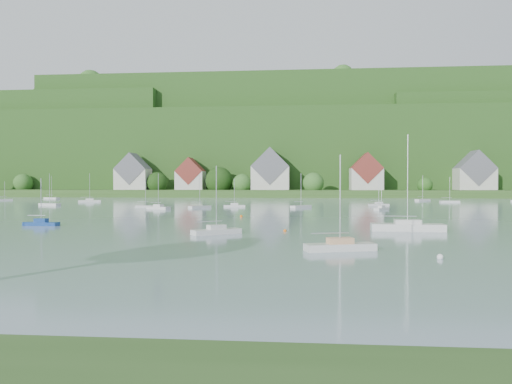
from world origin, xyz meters
TOP-DOWN VIEW (x-y plane):
  - far_shore_strip at (0.00, 200.00)m, footprint 600.00×60.00m
  - forested_ridge at (0.39, 268.57)m, footprint 620.00×181.22m
  - village_building_0 at (-55.00, 187.00)m, footprint 14.00×10.40m
  - village_building_1 at (-30.00, 189.00)m, footprint 12.00×9.36m
  - village_building_2 at (5.00, 188.00)m, footprint 16.00×11.44m
  - village_building_3 at (45.00, 186.00)m, footprint 13.00×10.40m
  - village_building_4 at (90.00, 190.00)m, footprint 15.00×10.40m
  - near_sailboat_1 at (-17.44, 42.45)m, footprint 4.80×1.62m
  - near_sailboat_2 at (20.59, 21.23)m, footprint 6.22×3.32m
  - near_sailboat_3 at (7.94, 33.52)m, footprint 5.48×4.69m
  - near_sailboat_4 at (30.07, 39.35)m, footprint 8.66×2.86m
  - mooring_buoy_1 at (27.71, 17.36)m, footprint 0.49×0.49m
  - mooring_buoy_2 at (15.49, 37.07)m, footprint 0.38×0.38m
  - mooring_buoy_3 at (7.43, 61.34)m, footprint 0.47×0.47m
  - far_sailboat_cluster at (10.83, 115.45)m, footprint 200.58×68.42m

SIDE VIEW (x-z plane):
  - mooring_buoy_1 at x=27.71m, z-range -0.24..0.24m
  - mooring_buoy_2 at x=15.49m, z-range -0.19..0.19m
  - mooring_buoy_3 at x=7.43m, z-range -0.24..0.24m
  - far_sailboat_cluster at x=10.83m, z-range -3.98..4.73m
  - near_sailboat_1 at x=-17.44m, z-range -2.80..3.58m
  - near_sailboat_3 at x=7.94m, z-range -3.41..4.25m
  - near_sailboat_2 at x=20.59m, z-range -3.61..4.48m
  - near_sailboat_4 at x=30.07m, z-range -5.22..6.31m
  - far_shore_strip at x=0.00m, z-range 0.00..3.00m
  - village_building_1 at x=-30.00m, z-range 1.75..15.75m
  - village_building_3 at x=45.00m, z-range 1.68..17.18m
  - village_building_0 at x=-55.00m, z-range 1.51..17.51m
  - village_building_4 at x=90.00m, z-range 1.34..17.84m
  - village_building_2 at x=5.00m, z-range 1.27..19.27m
  - forested_ridge at x=0.39m, z-range -12.06..57.83m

